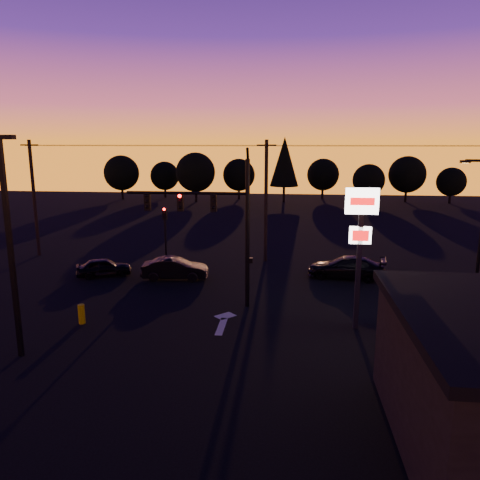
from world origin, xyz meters
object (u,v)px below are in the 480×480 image
(traffic_signal_mast, at_px, (218,217))
(pylon_sign, at_px, (361,229))
(bollard, at_px, (82,314))
(car_mid, at_px, (175,268))
(secondary_signal, at_px, (165,228))
(suv_parked, at_px, (480,341))
(parking_lot_light, at_px, (9,234))
(car_left, at_px, (104,267))
(streetlight, at_px, (480,226))
(car_right, at_px, (346,267))

(traffic_signal_mast, distance_m, pylon_sign, 7.52)
(bollard, xyz_separation_m, car_mid, (2.80, 8.01, 0.22))
(secondary_signal, xyz_separation_m, suv_parked, (16.78, -12.56, -2.21))
(parking_lot_light, distance_m, suv_parked, 19.92)
(suv_parked, bearing_deg, secondary_signal, 135.51)
(traffic_signal_mast, relative_size, parking_lot_light, 0.94)
(parking_lot_light, height_order, bollard, parking_lot_light)
(bollard, relative_size, car_left, 0.27)
(traffic_signal_mast, height_order, secondary_signal, traffic_signal_mast)
(parking_lot_light, bearing_deg, car_left, 95.21)
(car_mid, bearing_deg, bollard, 155.72)
(traffic_signal_mast, height_order, pylon_sign, traffic_signal_mast)
(bollard, height_order, car_mid, car_mid)
(pylon_sign, bearing_deg, streetlight, 30.08)
(suv_parked, bearing_deg, parking_lot_light, 178.03)
(streetlight, bearing_deg, car_right, 144.38)
(suv_parked, bearing_deg, car_right, 103.16)
(streetlight, height_order, suv_parked, streetlight)
(secondary_signal, distance_m, car_mid, 3.77)
(traffic_signal_mast, bearing_deg, suv_parked, -23.11)
(traffic_signal_mast, relative_size, car_mid, 2.00)
(streetlight, xyz_separation_m, car_right, (-6.37, 4.56, -3.69))
(traffic_signal_mast, xyz_separation_m, pylon_sign, (7.10, -2.49, -0.02))
(traffic_signal_mast, distance_m, car_mid, 7.26)
(parking_lot_light, xyz_separation_m, car_right, (15.04, 13.06, -4.54))
(secondary_signal, height_order, suv_parked, secondary_signal)
(traffic_signal_mast, height_order, car_left, traffic_signal_mast)
(traffic_signal_mast, xyz_separation_m, suv_parked, (11.88, -5.07, -4.28))
(pylon_sign, height_order, streetlight, streetlight)
(secondary_signal, distance_m, car_right, 12.80)
(parking_lot_light, xyz_separation_m, pylon_sign, (14.50, 4.50, -0.36))
(traffic_signal_mast, xyz_separation_m, streetlight, (14.01, 1.51, -0.52))
(parking_lot_light, xyz_separation_m, car_mid, (3.82, 11.69, -4.56))
(traffic_signal_mast, relative_size, secondary_signal, 1.97)
(secondary_signal, height_order, pylon_sign, pylon_sign)
(parking_lot_light, distance_m, car_right, 20.43)
(parking_lot_light, bearing_deg, bollard, 74.46)
(car_mid, xyz_separation_m, suv_parked, (15.46, -9.76, -0.05))
(parking_lot_light, distance_m, car_mid, 13.12)
(pylon_sign, height_order, car_left, pylon_sign)
(traffic_signal_mast, height_order, suv_parked, traffic_signal_mast)
(secondary_signal, height_order, car_left, secondary_signal)
(parking_lot_light, height_order, car_right, parking_lot_light)
(bollard, bearing_deg, parking_lot_light, -105.54)
(streetlight, distance_m, car_left, 23.06)
(streetlight, bearing_deg, parking_lot_light, -158.35)
(bollard, height_order, suv_parked, suv_parked)
(streetlight, relative_size, car_right, 1.60)
(car_right, bearing_deg, streetlight, 63.42)
(parking_lot_light, relative_size, car_left, 2.55)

